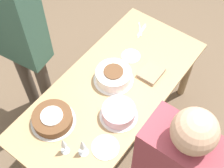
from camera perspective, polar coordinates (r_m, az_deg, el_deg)
The scene contains 12 objects.
ground_plane at distance 3.12m, azimuth 0.00°, elevation -8.32°, with size 12.00×12.00×0.00m, color brown.
dining_table at distance 2.57m, azimuth 0.00°, elevation -2.01°, with size 1.74×0.80×0.74m.
cake_center_white at distance 2.48m, azimuth 0.27°, elevation 1.53°, with size 0.32×0.32×0.11m.
cake_front_chocolate at distance 2.33m, azimuth -10.82°, elevation -6.25°, with size 0.33×0.33×0.09m.
cake_back_decorated at distance 2.30m, azimuth 1.23°, elevation -5.25°, with size 0.29×0.29×0.10m.
wine_glass_near at distance 2.12m, azimuth -5.46°, elevation -11.06°, with size 0.07×0.07×0.19m.
wine_glass_far at distance 2.14m, azimuth -8.91°, elevation -10.68°, with size 0.06×0.06×0.19m.
dessert_plate_left at distance 2.68m, azimuth 3.46°, elevation 5.13°, with size 0.16×0.16×0.01m.
dessert_plate_right at distance 2.23m, azimuth -1.22°, elevation -11.49°, with size 0.20×0.20×0.01m.
fork_pile at distance 2.89m, azimuth 5.34°, elevation 9.78°, with size 0.18×0.12×0.01m.
napkin_stack at distance 2.57m, azimuth 7.15°, elevation 2.06°, with size 0.19×0.16×0.03m.
person_cutting at distance 2.47m, azimuth -16.55°, elevation 8.51°, with size 0.27×0.42×1.77m.
Camera 1 is at (1.12, 0.84, 2.78)m, focal length 50.00 mm.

